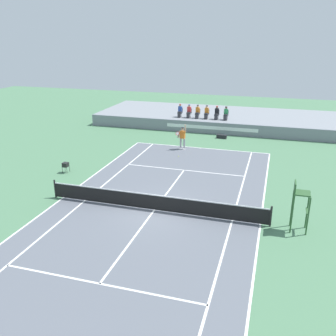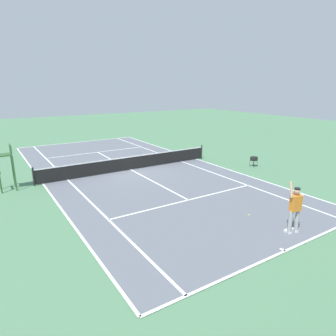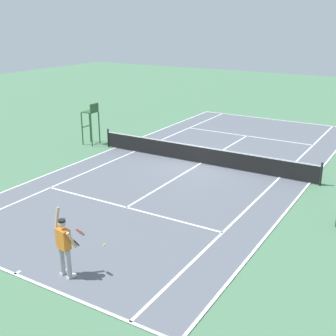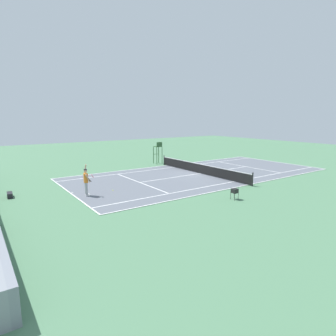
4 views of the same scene
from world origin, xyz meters
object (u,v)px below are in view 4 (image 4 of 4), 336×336
(equipment_bag, at_px, (10,195))
(ball_hopper, at_px, (235,191))
(umpire_chair, at_px, (158,150))
(tennis_ball, at_px, (113,190))
(tennis_player, at_px, (86,181))

(equipment_bag, bearing_deg, ball_hopper, -126.69)
(umpire_chair, bearing_deg, tennis_ball, 132.04)
(umpire_chair, bearing_deg, equipment_bag, 111.19)
(tennis_player, distance_m, umpire_chair, 14.06)
(tennis_player, bearing_deg, ball_hopper, -129.65)
(umpire_chair, bearing_deg, ball_hopper, 165.74)
(tennis_ball, height_order, umpire_chair, umpire_chair)
(tennis_ball, xyz_separation_m, ball_hopper, (-6.38, -5.48, 0.54))
(umpire_chair, relative_size, equipment_bag, 2.65)
(tennis_ball, bearing_deg, equipment_bag, 69.43)
(equipment_bag, relative_size, ball_hopper, 1.32)
(tennis_ball, relative_size, equipment_bag, 0.07)
(ball_hopper, bearing_deg, equipment_bag, 53.31)
(tennis_player, distance_m, equipment_bag, 5.02)
(tennis_player, xyz_separation_m, umpire_chair, (8.52, -11.17, 0.56))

